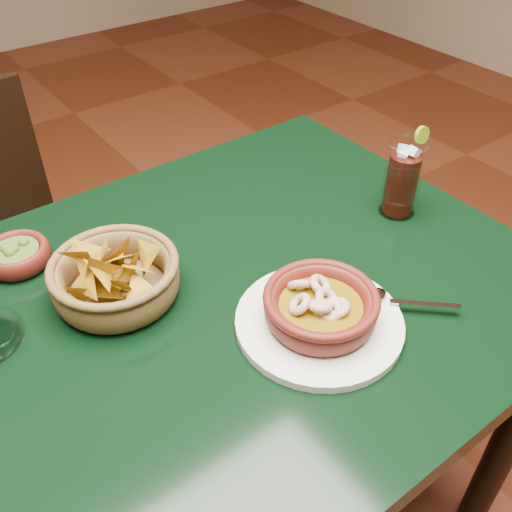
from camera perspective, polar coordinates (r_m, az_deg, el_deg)
dining_table at (r=0.94m, az=-7.68°, el=-10.12°), size 1.20×0.80×0.75m
dining_chair at (r=1.56m, az=-24.07°, el=0.24°), size 0.41×0.41×0.85m
shrimp_plate at (r=0.83m, az=6.46°, el=-5.44°), size 0.31×0.25×0.07m
chip_basket at (r=0.90m, az=-13.89°, el=-2.11°), size 0.23×0.23×0.14m
guacamole_ramekin at (r=1.02m, az=-22.80°, el=0.11°), size 0.13×0.13×0.04m
cola_drink at (r=1.06m, az=14.41°, el=7.46°), size 0.14×0.14×0.16m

